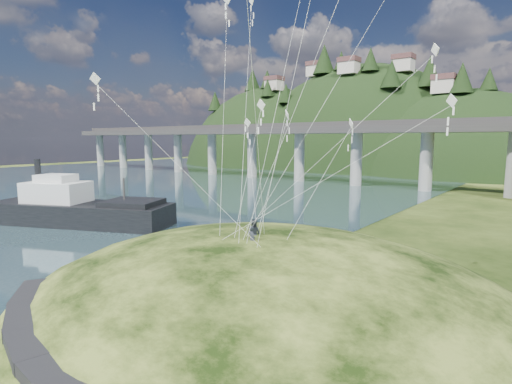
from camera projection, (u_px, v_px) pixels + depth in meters
The scene contains 10 objects.
ground at pixel (161, 293), 28.63m from camera, with size 320.00×320.00×0.00m, color black.
water at pixel (69, 184), 96.03m from camera, with size 240.00×240.00×0.00m, color #2B4650.
grass_hill at pixel (267, 335), 25.51m from camera, with size 36.00×32.00×13.00m.
footpath at pixel (84, 359), 16.19m from camera, with size 22.29×5.84×0.83m.
bridge at pixel (319, 144), 98.18m from camera, with size 160.00×11.00×15.00m.
far_ridge at pixel (346, 187), 151.59m from camera, with size 153.00×70.00×94.50m.
work_barge at pixel (77, 208), 51.17m from camera, with size 24.44×15.71×8.35m.
wooden_dock at pixel (181, 263), 33.74m from camera, with size 15.89×7.81×1.14m.
kite_flyers at pixel (253, 220), 24.82m from camera, with size 1.61×1.88×1.94m.
kite_swarm at pixel (311, 28), 26.43m from camera, with size 17.10×17.48×17.25m.
Camera 1 is at (22.29, -17.36, 10.99)m, focal length 28.00 mm.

